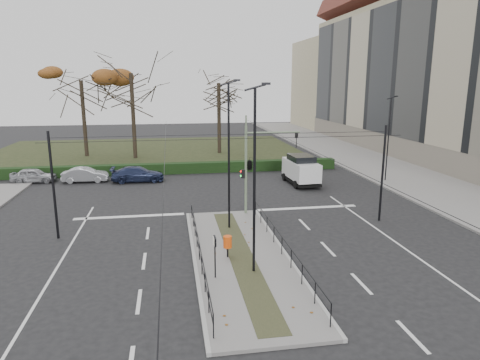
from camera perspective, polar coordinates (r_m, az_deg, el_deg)
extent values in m
plane|color=black|center=(23.74, -0.89, -8.09)|extent=(140.00, 140.00, 0.00)
cube|color=slate|center=(21.42, 0.12, -10.27)|extent=(4.40, 15.00, 0.14)
cube|color=slate|center=(49.52, 16.19, 2.56)|extent=(8.00, 90.00, 0.14)
cube|color=black|center=(54.65, -12.19, 3.69)|extent=(38.00, 26.00, 0.10)
cube|color=black|center=(41.40, -13.02, 1.41)|extent=(38.00, 1.00, 1.00)
cube|color=tan|center=(55.56, 25.44, 12.18)|extent=(12.00, 52.00, 18.00)
cube|color=black|center=(52.41, 19.93, 13.67)|extent=(0.10, 50.96, 14.76)
cylinder|color=black|center=(15.03, -3.57, -18.87)|extent=(0.04, 0.04, 0.90)
cylinder|color=black|center=(27.13, -6.46, -4.14)|extent=(0.04, 0.04, 0.90)
cylinder|color=black|center=(15.89, 12.02, -17.24)|extent=(0.04, 0.04, 0.90)
cylinder|color=black|center=(27.62, 2.08, -3.76)|extent=(0.04, 0.04, 0.90)
cylinder|color=black|center=(20.75, -5.49, -8.23)|extent=(0.04, 13.20, 0.04)
cylinder|color=black|center=(21.38, 5.64, -7.58)|extent=(0.04, 13.20, 0.04)
cylinder|color=black|center=(25.35, -23.64, -0.73)|extent=(0.14, 0.14, 6.00)
cylinder|color=black|center=(27.71, 18.47, 0.77)|extent=(0.14, 0.14, 6.00)
cylinder|color=black|center=(23.35, -1.31, 5.51)|extent=(20.00, 0.02, 0.02)
cylinder|color=black|center=(25.32, -1.95, 6.08)|extent=(20.00, 0.02, 0.02)
cylinder|color=black|center=(20.18, -9.98, 3.58)|extent=(0.02, 34.00, 0.02)
cylinder|color=black|center=(21.28, 9.25, 4.08)|extent=(0.02, 34.00, 0.02)
cylinder|color=slate|center=(27.41, 0.79, 1.29)|extent=(0.18, 0.18, 5.70)
cylinder|color=slate|center=(27.39, 4.44, 6.35)|extent=(3.51, 0.11, 0.11)
imported|color=black|center=(27.86, 7.50, 5.26)|extent=(0.22, 0.24, 0.99)
imported|color=black|center=(27.37, 1.29, 2.21)|extent=(1.16, 2.21, 0.88)
cube|color=black|center=(27.42, 0.38, 0.83)|extent=(0.24, 0.18, 0.55)
sphere|color=#FF0C0C|center=(27.37, 0.16, 1.16)|extent=(0.12, 0.12, 0.12)
sphere|color=#0CE533|center=(27.43, 0.16, 0.55)|extent=(0.12, 0.12, 0.12)
cylinder|color=black|center=(21.20, -1.66, -9.56)|extent=(0.08, 0.08, 0.52)
cylinder|color=#DE480D|center=(21.00, -1.67, -8.24)|extent=(0.42, 0.42, 0.58)
cylinder|color=black|center=(18.89, -3.35, -10.40)|extent=(0.06, 0.06, 1.78)
cube|color=black|center=(18.59, -3.38, -8.12)|extent=(0.09, 0.49, 0.37)
cube|color=beige|center=(18.59, -3.54, -8.13)|extent=(0.02, 0.43, 0.31)
cylinder|color=black|center=(18.49, 1.93, -0.50)|extent=(0.12, 0.12, 8.15)
cube|color=black|center=(18.08, 3.49, 12.70)|extent=(0.36, 0.14, 0.10)
cylinder|color=black|center=(24.32, -1.50, 2.95)|extent=(0.12, 0.12, 8.32)
cube|color=black|center=(24.02, -0.42, 13.17)|extent=(0.36, 0.15, 0.10)
cylinder|color=black|center=(39.04, 19.15, 5.09)|extent=(0.11, 0.11, 7.09)
cube|color=black|center=(38.95, 20.08, 10.45)|extent=(0.31, 0.12, 0.09)
imported|color=#95979C|center=(41.12, -25.80, 0.56)|extent=(3.74, 1.54, 1.27)
imported|color=#95979C|center=(39.62, -19.93, 0.66)|extent=(3.88, 1.36, 1.28)
imported|color=#1E2646|center=(38.46, -13.45, 0.77)|extent=(4.58, 1.86, 1.33)
cube|color=silver|center=(36.81, 8.13, 1.39)|extent=(2.16, 4.69, 1.49)
cube|color=black|center=(36.64, 8.17, 2.76)|extent=(1.90, 2.61, 0.70)
cube|color=black|center=(37.00, 8.08, -0.05)|extent=(2.20, 4.78, 0.18)
cylinder|color=black|center=(35.97, 10.36, -0.46)|extent=(0.25, 0.67, 0.66)
cylinder|color=black|center=(35.28, 7.46, -0.61)|extent=(0.25, 0.67, 0.66)
cylinder|color=black|center=(38.72, 8.65, 0.55)|extent=(0.25, 0.67, 0.66)
cylinder|color=black|center=(38.08, 5.93, 0.42)|extent=(0.25, 0.67, 0.66)
cylinder|color=black|center=(52.83, -20.09, 7.68)|extent=(0.44, 0.44, 8.65)
ellipsoid|color=#5E3615|center=(52.68, -20.45, 12.36)|extent=(9.75, 9.75, 5.44)
cylinder|color=black|center=(52.05, -2.81, 8.21)|extent=(0.44, 0.44, 8.35)
cylinder|color=black|center=(49.74, -14.05, 8.24)|extent=(0.44, 0.44, 9.41)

